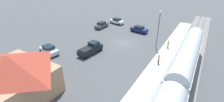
{
  "coord_description": "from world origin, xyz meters",
  "views": [
    {
      "loc": [
        -15.16,
        29.7,
        14.73
      ],
      "look_at": [
        -1.09,
        6.37,
        1.0
      ],
      "focal_mm": 25.62,
      "sensor_mm": 36.0,
      "label": 1
    }
  ],
  "objects": [
    {
      "name": "sedan_navy",
      "position": [
        -0.47,
        -8.63,
        0.88
      ],
      "size": [
        4.7,
        2.7,
        1.74
      ],
      "color": "navy",
      "rests_on": "ground"
    },
    {
      "name": "sedan_silver",
      "position": [
        9.92,
        12.08,
        0.88
      ],
      "size": [
        4.74,
        2.8,
        1.74
      ],
      "color": "silver",
      "rests_on": "ground"
    },
    {
      "name": "pedestrian_on_platform",
      "position": [
        -9.57,
        -2.18,
        1.28
      ],
      "size": [
        0.36,
        0.36,
        1.71
      ],
      "color": "brown",
      "rests_on": "platform"
    },
    {
      "name": "pickup_black",
      "position": [
        3.03,
        7.63,
        1.03
      ],
      "size": [
        2.45,
        5.56,
        2.14
      ],
      "color": "black",
      "rests_on": "ground"
    },
    {
      "name": "platform",
      "position": [
        -10.0,
        0.0,
        0.15
      ],
      "size": [
        3.2,
        46.0,
        0.3
      ],
      "color": "#B7B2A8",
      "rests_on": "ground"
    },
    {
      "name": "railway_track",
      "position": [
        -14.0,
        0.0,
        0.09
      ],
      "size": [
        4.8,
        70.0,
        0.3
      ],
      "color": "slate",
      "rests_on": "ground"
    },
    {
      "name": "sedan_white",
      "position": [
        8.38,
        -12.2,
        0.88
      ],
      "size": [
        4.77,
        2.9,
        1.74
      ],
      "color": "white",
      "rests_on": "ground"
    },
    {
      "name": "light_pole_near_platform",
      "position": [
        -7.2,
        -1.78,
        4.9
      ],
      "size": [
        0.44,
        0.44,
        7.79
      ],
      "color": "#515156",
      "rests_on": "ground"
    },
    {
      "name": "pedestrian_waiting_far",
      "position": [
        -9.73,
        5.07,
        1.28
      ],
      "size": [
        0.36,
        0.36,
        1.71
      ],
      "color": "#333338",
      "rests_on": "platform"
    },
    {
      "name": "ground_plane",
      "position": [
        0.0,
        0.0,
        0.0
      ],
      "size": [
        200.0,
        200.0,
        0.0
      ],
      "primitive_type": "plane",
      "color": "#4C4C4F"
    },
    {
      "name": "station_building",
      "position": [
        4.0,
        22.0,
        2.99
      ],
      "size": [
        10.27,
        8.45,
        5.75
      ],
      "color": "tan",
      "rests_on": "ground"
    },
    {
      "name": "sedan_charcoal",
      "position": [
        10.19,
        -6.48,
        0.88
      ],
      "size": [
        1.86,
        4.51,
        1.74
      ],
      "color": "#47494F",
      "rests_on": "ground"
    }
  ]
}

